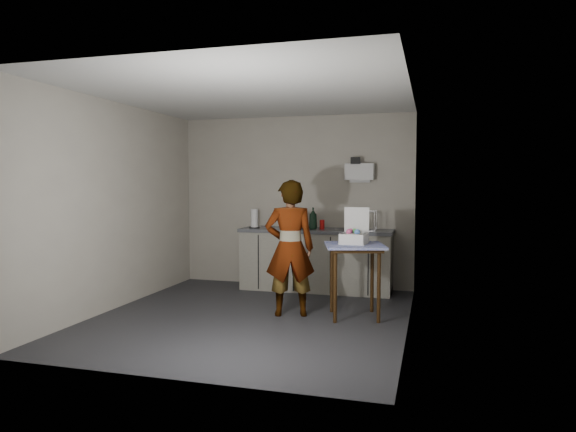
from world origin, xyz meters
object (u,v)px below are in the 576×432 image
(kitchen_counter, at_px, (316,262))
(bakery_box, at_px, (354,236))
(dish_rack, at_px, (362,226))
(standing_man, at_px, (290,248))
(soap_bottle, at_px, (313,218))
(side_table, at_px, (355,254))
(soda_can, at_px, (322,225))
(dark_bottle, at_px, (304,220))
(paper_towel, at_px, (254,219))

(kitchen_counter, height_order, bakery_box, bakery_box)
(dish_rack, height_order, bakery_box, bakery_box)
(standing_man, bearing_deg, soap_bottle, -106.70)
(side_table, height_order, dish_rack, dish_rack)
(soda_can, xyz_separation_m, dark_bottle, (-0.28, 0.04, 0.06))
(paper_towel, bearing_deg, side_table, -36.83)
(dark_bottle, height_order, bakery_box, bakery_box)
(side_table, distance_m, dark_bottle, 1.71)
(side_table, relative_size, bakery_box, 2.04)
(soda_can, xyz_separation_m, paper_towel, (-1.02, -0.08, 0.07))
(dark_bottle, bearing_deg, dish_rack, -1.39)
(dark_bottle, xyz_separation_m, paper_towel, (-0.74, -0.12, 0.00))
(soap_bottle, relative_size, dark_bottle, 1.22)
(kitchen_counter, xyz_separation_m, dark_bottle, (-0.19, 0.01, 0.61))
(soap_bottle, bearing_deg, standing_man, -88.16)
(soap_bottle, xyz_separation_m, paper_towel, (-0.89, -0.04, -0.02))
(soda_can, distance_m, bakery_box, 1.44)
(soda_can, height_order, bakery_box, bakery_box)
(dark_bottle, height_order, dish_rack, dish_rack)
(side_table, height_order, bakery_box, bakery_box)
(side_table, height_order, standing_man, standing_man)
(paper_towel, xyz_separation_m, bakery_box, (1.68, -1.21, -0.08))
(standing_man, bearing_deg, bakery_box, 175.00)
(soda_can, distance_m, paper_towel, 1.02)
(soda_can, bearing_deg, soap_bottle, -165.22)
(standing_man, distance_m, soap_bottle, 1.46)
(kitchen_counter, relative_size, bakery_box, 5.28)
(soda_can, relative_size, dark_bottle, 0.52)
(kitchen_counter, xyz_separation_m, soda_can, (0.09, -0.03, 0.55))
(soda_can, xyz_separation_m, dish_rack, (0.58, 0.02, -0.00))
(paper_towel, bearing_deg, standing_man, -55.99)
(bakery_box, bearing_deg, soda_can, 121.39)
(dark_bottle, distance_m, bakery_box, 1.63)
(standing_man, bearing_deg, paper_towel, -74.54)
(soap_bottle, distance_m, dish_rack, 0.71)
(soap_bottle, xyz_separation_m, bakery_box, (0.78, -1.25, -0.11))
(kitchen_counter, bearing_deg, soda_can, -18.75)
(side_table, distance_m, dish_rack, 1.39)
(paper_towel, height_order, bakery_box, bakery_box)
(kitchen_counter, xyz_separation_m, soap_bottle, (-0.03, -0.07, 0.64))
(soda_can, distance_m, dish_rack, 0.58)
(kitchen_counter, distance_m, dish_rack, 0.87)
(dish_rack, bearing_deg, soda_can, -177.65)
(soap_bottle, distance_m, bakery_box, 1.48)
(kitchen_counter, distance_m, soda_can, 0.56)
(dish_rack, distance_m, bakery_box, 1.31)
(soda_can, height_order, paper_towel, paper_towel)
(paper_towel, distance_m, bakery_box, 2.07)
(soap_bottle, bearing_deg, bakery_box, -57.96)
(kitchen_counter, xyz_separation_m, standing_man, (0.01, -1.50, 0.38))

